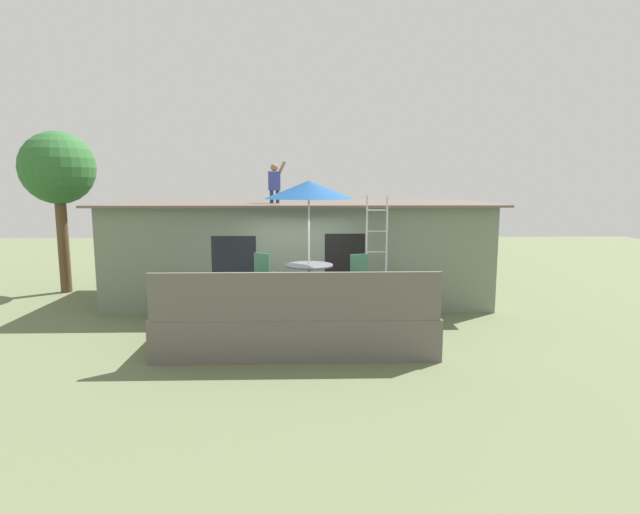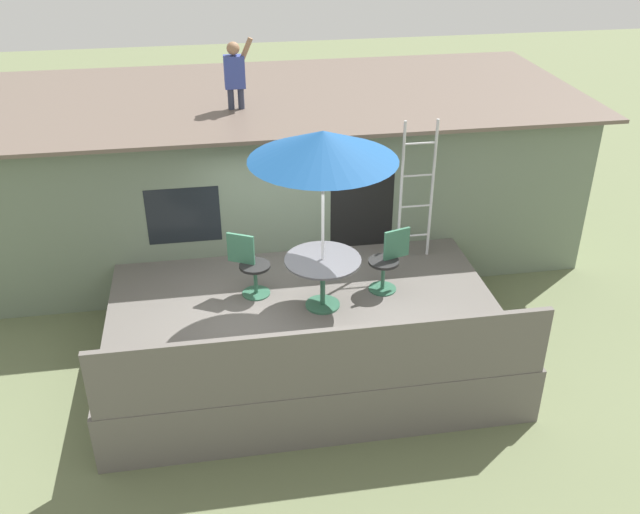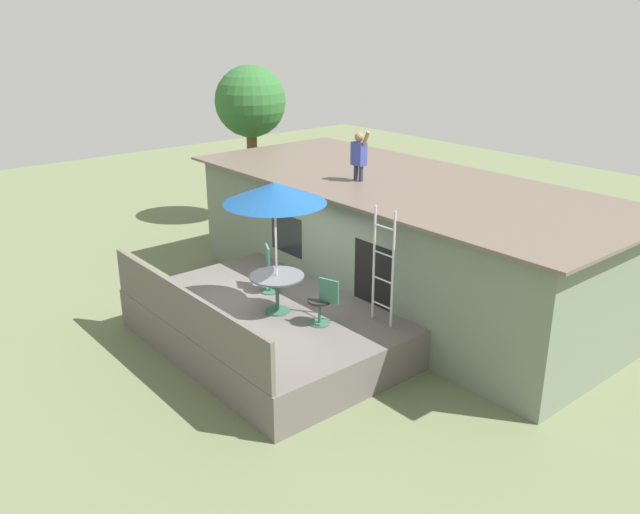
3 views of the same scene
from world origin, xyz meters
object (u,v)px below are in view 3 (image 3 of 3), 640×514
patio_umbrella (275,193)px  step_ladder (383,267)px  person_figure (359,153)px  patio_chair_right (323,302)px  patio_table (277,283)px  backyard_tree (250,104)px  patio_chair_left (269,269)px

patio_umbrella → step_ladder: bearing=36.1°
patio_umbrella → person_figure: (-0.89, 2.92, 0.21)m
person_figure → patio_chair_right: person_figure is taller
step_ladder → patio_table: bearing=-143.9°
step_ladder → backyard_tree: (-8.99, 3.34, 1.76)m
patio_umbrella → patio_chair_right: bearing=16.8°
person_figure → patio_chair_right: 3.85m
patio_table → patio_chair_left: 1.08m
patio_umbrella → backyard_tree: bearing=148.4°
patio_table → person_figure: person_figure is taller
step_ladder → patio_chair_right: size_ratio=2.39×
step_ladder → backyard_tree: size_ratio=0.46×
backyard_tree → step_ladder: bearing=-20.4°
person_figure → backyard_tree: (-6.47, 1.61, 0.30)m
patio_table → backyard_tree: 8.94m
step_ladder → patio_chair_left: (-2.58, -0.69, -0.64)m
step_ladder → person_figure: bearing=145.5°
patio_table → backyard_tree: (-7.37, 4.53, 2.28)m
patio_table → patio_chair_right: size_ratio=1.13×
step_ladder → person_figure: (-2.52, 1.73, 1.46)m
patio_umbrella → backyard_tree: (-7.37, 4.53, 0.51)m
patio_umbrella → step_ladder: (1.62, 1.19, -1.25)m
patio_umbrella → person_figure: size_ratio=2.29×
step_ladder → patio_chair_left: step_ladder is taller
patio_table → patio_umbrella: (0.00, 0.00, 1.76)m
patio_umbrella → person_figure: bearing=107.0°
step_ladder → person_figure: size_ratio=1.98×
patio_umbrella → patio_chair_left: size_ratio=2.76×
patio_umbrella → patio_chair_right: size_ratio=2.76×
patio_table → backyard_tree: size_ratio=0.22×
patio_chair_left → patio_chair_right: bearing=21.7°
step_ladder → backyard_tree: bearing=159.6°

